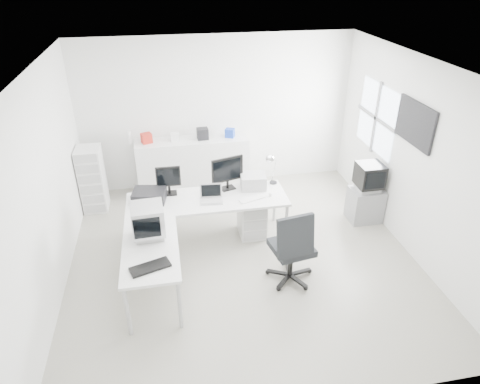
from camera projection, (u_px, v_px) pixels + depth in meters
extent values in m
cube|color=beige|center=(242.00, 257.00, 6.40)|extent=(5.00, 5.00, 0.01)
cube|color=white|center=(243.00, 67.00, 5.04)|extent=(5.00, 5.00, 0.01)
cube|color=silver|center=(217.00, 113.00, 7.87)|extent=(5.00, 0.02, 2.80)
cube|color=silver|center=(46.00, 190.00, 5.32)|extent=(0.02, 5.00, 2.80)
cube|color=silver|center=(414.00, 159.00, 6.12)|extent=(0.02, 5.00, 2.80)
cube|color=silver|center=(252.00, 217.00, 6.80)|extent=(0.40, 0.50, 0.60)
cube|color=black|center=(149.00, 196.00, 6.34)|extent=(0.53, 0.44, 0.17)
cube|color=silver|center=(252.00, 199.00, 6.40)|extent=(0.40, 0.24, 0.02)
sphere|color=silver|center=(270.00, 194.00, 6.48)|extent=(0.06, 0.06, 0.06)
cube|color=#A2A2A2|center=(253.00, 181.00, 6.68)|extent=(0.42, 0.37, 0.22)
cube|color=black|center=(150.00, 267.00, 4.99)|extent=(0.50, 0.33, 0.03)
cube|color=slate|center=(365.00, 205.00, 7.18)|extent=(0.52, 0.43, 0.57)
cube|color=silver|center=(193.00, 165.00, 8.00)|extent=(2.05, 0.51, 1.02)
cube|color=#B52419|center=(146.00, 138.00, 7.58)|extent=(0.21, 0.20, 0.17)
cube|color=silver|center=(175.00, 137.00, 7.66)|extent=(0.14, 0.12, 0.14)
cube|color=black|center=(203.00, 134.00, 7.73)|extent=(0.21, 0.19, 0.20)
cube|color=#193DB4|center=(230.00, 133.00, 7.82)|extent=(0.20, 0.19, 0.16)
cylinder|color=silver|center=(129.00, 137.00, 7.55)|extent=(0.07, 0.07, 0.22)
cube|color=silver|center=(92.00, 179.00, 7.36)|extent=(0.40, 0.48, 1.14)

